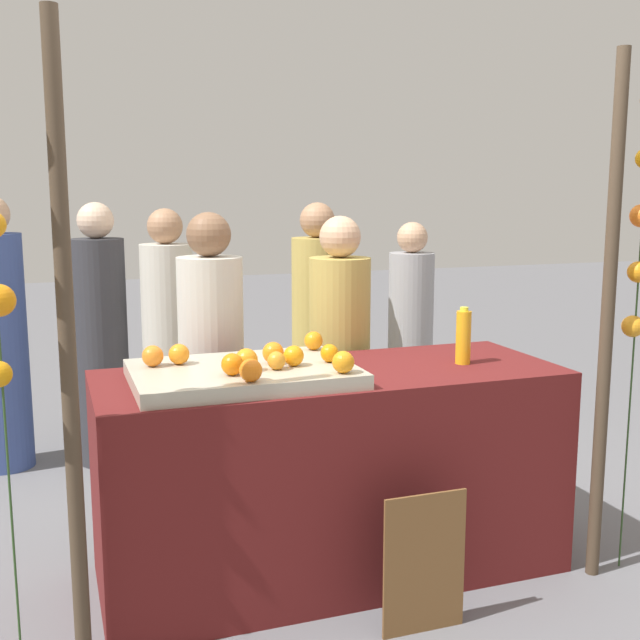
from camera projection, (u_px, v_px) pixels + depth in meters
ground_plane at (331, 569)px, 3.47m from camera, size 24.00×24.00×0.00m
stall_counter at (331, 472)px, 3.39m from camera, size 1.99×0.75×0.90m
orange_tray at (243, 374)px, 3.14m from camera, size 0.89×0.62×0.06m
orange_0 at (343, 362)px, 3.02m from camera, size 0.09×0.09×0.09m
orange_1 at (314, 341)px, 3.47m from camera, size 0.08×0.08×0.08m
orange_2 at (232, 364)px, 2.99m from camera, size 0.09×0.09×0.09m
orange_3 at (294, 356)px, 3.15m from camera, size 0.08×0.08×0.08m
orange_4 at (153, 356)px, 3.14m from camera, size 0.09×0.09×0.09m
orange_5 at (276, 361)px, 3.08m from camera, size 0.07×0.07×0.07m
orange_6 at (179, 354)px, 3.18m from camera, size 0.09×0.09×0.09m
orange_7 at (330, 353)px, 3.22m from camera, size 0.08×0.08×0.08m
orange_8 at (251, 370)px, 2.89m from camera, size 0.09×0.09×0.09m
orange_9 at (273, 353)px, 3.20m from camera, size 0.09×0.09×0.09m
orange_10 at (246, 360)px, 3.06m from camera, size 0.09×0.09×0.09m
juice_bottle at (463, 337)px, 3.45m from camera, size 0.07×0.07×0.26m
chalkboard_sign at (423, 564)px, 2.94m from camera, size 0.34×0.03×0.57m
vendor_left at (212, 385)px, 3.78m from camera, size 0.31×0.31×1.57m
vendor_right at (340, 378)px, 3.98m from camera, size 0.31×0.31×1.54m
crowd_person_0 at (101, 344)px, 4.73m from camera, size 0.32×0.32×1.60m
crowd_person_1 at (410, 342)px, 5.10m from camera, size 0.29×0.29×1.47m
crowd_person_2 at (317, 340)px, 4.86m from camera, size 0.32×0.32×1.60m
crowd_person_4 at (169, 347)px, 4.71m from camera, size 0.31×0.31×1.57m
canopy_post_left at (68, 361)px, 2.54m from camera, size 0.06×0.06×2.23m
canopy_post_right at (607, 324)px, 3.25m from camera, size 0.06×0.06×2.23m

